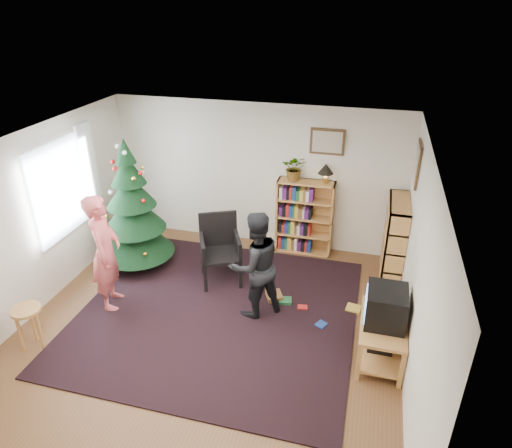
% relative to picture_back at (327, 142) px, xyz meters
% --- Properties ---
extents(floor, '(5.00, 5.00, 0.00)m').
position_rel_picture_back_xyz_m(floor, '(-1.15, -2.48, -1.95)').
color(floor, brown).
rests_on(floor, ground).
extents(ceiling, '(5.00, 5.00, 0.00)m').
position_rel_picture_back_xyz_m(ceiling, '(-1.15, -2.48, 0.55)').
color(ceiling, white).
rests_on(ceiling, wall_back).
extents(wall_back, '(5.00, 0.02, 2.50)m').
position_rel_picture_back_xyz_m(wall_back, '(-1.15, 0.02, -0.70)').
color(wall_back, silver).
rests_on(wall_back, floor).
extents(wall_front, '(5.00, 0.02, 2.50)m').
position_rel_picture_back_xyz_m(wall_front, '(-1.15, -4.97, -0.70)').
color(wall_front, silver).
rests_on(wall_front, floor).
extents(wall_left, '(0.02, 5.00, 2.50)m').
position_rel_picture_back_xyz_m(wall_left, '(-3.65, -2.48, -0.70)').
color(wall_left, silver).
rests_on(wall_left, floor).
extents(wall_right, '(0.02, 5.00, 2.50)m').
position_rel_picture_back_xyz_m(wall_right, '(1.35, -2.48, -0.70)').
color(wall_right, silver).
rests_on(wall_right, floor).
extents(rug, '(3.80, 3.60, 0.02)m').
position_rel_picture_back_xyz_m(rug, '(-1.15, -2.17, -1.94)').
color(rug, black).
rests_on(rug, floor).
extents(window_pane, '(0.04, 1.20, 1.40)m').
position_rel_picture_back_xyz_m(window_pane, '(-3.62, -1.88, -0.45)').
color(window_pane, silver).
rests_on(window_pane, wall_left).
extents(curtain, '(0.06, 0.35, 1.60)m').
position_rel_picture_back_xyz_m(curtain, '(-3.58, -1.18, -0.45)').
color(curtain, silver).
rests_on(curtain, wall_left).
extents(picture_back, '(0.55, 0.03, 0.42)m').
position_rel_picture_back_xyz_m(picture_back, '(0.00, 0.00, 0.00)').
color(picture_back, '#4C3319').
rests_on(picture_back, wall_back).
extents(picture_right, '(0.03, 0.50, 0.60)m').
position_rel_picture_back_xyz_m(picture_right, '(1.33, -0.73, 0.00)').
color(picture_right, '#4C3319').
rests_on(picture_right, wall_right).
extents(christmas_tree, '(1.19, 1.19, 2.16)m').
position_rel_picture_back_xyz_m(christmas_tree, '(-2.85, -1.27, -1.05)').
color(christmas_tree, '#3F2816').
rests_on(christmas_tree, rug).
extents(bookshelf_back, '(0.95, 0.30, 1.30)m').
position_rel_picture_back_xyz_m(bookshelf_back, '(-0.28, -0.14, -1.29)').
color(bookshelf_back, '#C68D46').
rests_on(bookshelf_back, floor).
extents(bookshelf_right, '(0.30, 0.95, 1.30)m').
position_rel_picture_back_xyz_m(bookshelf_right, '(1.19, -0.58, -1.29)').
color(bookshelf_right, '#C68D46').
rests_on(bookshelf_right, floor).
extents(tv_stand, '(0.54, 0.97, 0.55)m').
position_rel_picture_back_xyz_m(tv_stand, '(1.07, -2.49, -1.62)').
color(tv_stand, '#C68D46').
rests_on(tv_stand, floor).
extents(crt_tv, '(0.47, 0.51, 0.44)m').
position_rel_picture_back_xyz_m(crt_tv, '(1.07, -2.49, -1.18)').
color(crt_tv, black).
rests_on(crt_tv, tv_stand).
extents(armchair, '(0.78, 0.80, 1.07)m').
position_rel_picture_back_xyz_m(armchair, '(-1.36, -1.28, -1.37)').
color(armchair, black).
rests_on(armchair, rug).
extents(stool, '(0.36, 0.36, 0.60)m').
position_rel_picture_back_xyz_m(stool, '(-3.19, -3.43, -1.49)').
color(stool, '#C68D46').
rests_on(stool, floor).
extents(person_standing, '(0.59, 0.73, 1.72)m').
position_rel_picture_back_xyz_m(person_standing, '(-2.69, -2.36, -1.09)').
color(person_standing, '#CD5253').
rests_on(person_standing, rug).
extents(person_by_chair, '(0.96, 0.94, 1.55)m').
position_rel_picture_back_xyz_m(person_by_chair, '(-0.65, -2.02, -1.17)').
color(person_by_chair, black).
rests_on(person_by_chair, rug).
extents(potted_plant, '(0.41, 0.36, 0.43)m').
position_rel_picture_back_xyz_m(potted_plant, '(-0.48, -0.14, -0.43)').
color(potted_plant, gray).
rests_on(potted_plant, bookshelf_back).
extents(table_lamp, '(0.25, 0.25, 0.33)m').
position_rel_picture_back_xyz_m(table_lamp, '(0.02, -0.14, -0.43)').
color(table_lamp, '#A57F33').
rests_on(table_lamp, bookshelf_back).
extents(floor_clutter, '(1.35, 0.67, 0.08)m').
position_rel_picture_back_xyz_m(floor_clutter, '(0.06, -1.78, -1.91)').
color(floor_clutter, '#A51E19').
rests_on(floor_clutter, rug).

